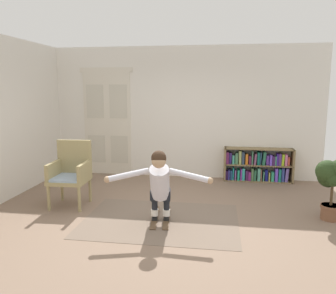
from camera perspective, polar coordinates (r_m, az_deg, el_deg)
ground_plane at (r=5.36m, az=-0.22°, el=-11.84°), size 7.20×7.20×0.00m
back_wall at (r=7.58m, az=2.81°, el=5.81°), size 6.00×0.10×2.90m
double_door at (r=7.92m, az=-10.20°, el=4.24°), size 1.22×0.05×2.45m
rug at (r=5.26m, az=-1.25°, el=-12.22°), size 2.33×1.70×0.01m
bookshelf at (r=7.54m, az=14.88°, el=-3.13°), size 1.46×0.30×0.72m
wicker_chair at (r=6.00m, az=-16.08°, el=-4.02°), size 0.62×0.62×1.10m
potted_plant at (r=5.64m, az=25.85°, el=-4.89°), size 0.48×0.56×0.97m
skis_pair at (r=5.28m, az=-1.23°, el=-11.90°), size 0.35×0.82×0.07m
person_skier at (r=4.87m, az=-1.42°, el=-5.78°), size 1.48×0.69×1.07m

